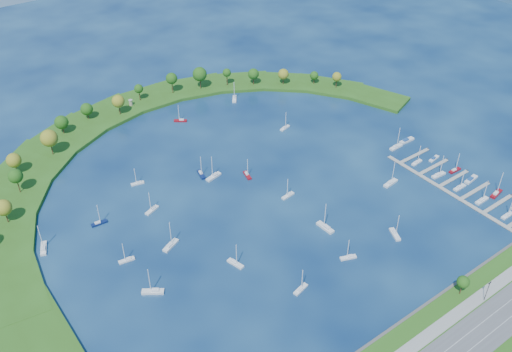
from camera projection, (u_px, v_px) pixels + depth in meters
ground at (254, 190)px, 288.71m from camera, size 700.00×700.00×0.00m
south_shoreline at (452, 352)px, 208.42m from camera, size 420.00×43.10×11.60m
breakwater at (128, 176)px, 297.41m from camera, size 286.74×247.64×2.00m
breakwater_trees at (132, 115)px, 328.94m from camera, size 238.13×90.21×15.24m
harbor_tower at (131, 102)px, 355.28m from camera, size 2.60×2.60×3.86m
dock_system at (459, 188)px, 290.01m from camera, size 24.28×82.00×1.60m
moored_boat_0 at (348, 257)px, 248.64m from camera, size 7.67×4.60×10.90m
moored_boat_1 at (214, 176)px, 297.13m from camera, size 9.59×4.57×13.60m
moored_boat_2 at (247, 175)px, 298.31m from camera, size 3.87×7.82×11.07m
moored_boat_3 at (288, 195)px, 284.23m from camera, size 7.69×3.04×11.01m
moored_boat_4 at (171, 245)px, 254.71m from camera, size 9.46×6.11×13.54m
moored_boat_5 at (127, 260)px, 247.30m from camera, size 7.33×3.07×10.44m
moored_boat_6 at (180, 120)px, 343.87m from camera, size 7.43×6.46×11.37m
moored_boat_8 at (99, 223)px, 267.15m from camera, size 7.74×2.74×11.16m
moored_boat_9 at (391, 183)px, 292.52m from camera, size 9.49×3.63×13.61m
moored_boat_10 at (325, 227)px, 264.51m from camera, size 3.10×9.74×14.16m
moored_boat_11 at (153, 291)px, 232.50m from camera, size 8.97×7.37×13.47m
moored_boat_13 at (395, 234)px, 260.85m from camera, size 5.68×8.74×12.51m
moored_boat_14 at (301, 289)px, 233.58m from camera, size 7.84×3.80×11.10m
moored_boat_15 at (234, 98)px, 366.02m from camera, size 7.23×8.49×12.90m
moored_boat_16 at (152, 209)px, 275.00m from camera, size 8.18×4.94×11.64m
moored_boat_17 at (285, 127)px, 336.95m from camera, size 7.67×3.86×10.86m
moored_boat_18 at (201, 174)px, 298.85m from camera, size 4.14×8.54×12.10m
moored_boat_19 at (235, 263)px, 245.56m from camera, size 4.27×8.48×12.01m
moored_boat_20 at (138, 183)px, 292.58m from camera, size 7.04×3.30×9.99m
moored_boat_21 at (43, 248)px, 253.11m from camera, size 5.63×9.28×13.21m
docked_boat_0 at (507, 215)px, 271.70m from camera, size 7.67×2.29×11.21m
docked_boat_2 at (482, 200)px, 280.94m from camera, size 8.42×2.47×12.32m
docked_boat_3 at (496, 193)px, 285.33m from camera, size 9.35×4.04×13.30m
docked_boat_4 at (460, 187)px, 289.60m from camera, size 7.87×2.21×11.57m
docked_boat_5 at (471, 179)px, 295.24m from camera, size 9.67×3.72×1.92m
docked_boat_6 at (439, 175)px, 298.27m from camera, size 8.74×2.96×12.65m
docked_boat_7 at (455, 170)px, 301.83m from camera, size 7.63×2.45×11.08m
docked_boat_8 at (417, 162)px, 307.81m from camera, size 7.57×2.76×10.89m
docked_boat_9 at (434, 159)px, 310.98m from camera, size 7.82×3.23×1.55m
docked_boat_10 at (396, 147)px, 320.02m from camera, size 8.91×2.85×12.95m
docked_boat_11 at (407, 140)px, 325.55m from camera, size 9.97×2.99×2.02m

